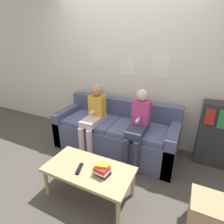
{
  "coord_description": "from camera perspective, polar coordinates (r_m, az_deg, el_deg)",
  "views": [
    {
      "loc": [
        1.05,
        -1.82,
        1.71
      ],
      "look_at": [
        0.0,
        0.36,
        0.72
      ],
      "focal_mm": 28.0,
      "sensor_mm": 36.0,
      "label": 1
    }
  ],
  "objects": [
    {
      "name": "person_right",
      "position": [
        2.46,
        8.47,
        -4.2
      ],
      "size": [
        0.24,
        0.53,
        1.1
      ],
      "color": "#33384C",
      "rests_on": "ground_plane"
    },
    {
      "name": "storage_box",
      "position": [
        2.11,
        28.76,
        -27.54
      ],
      "size": [
        0.34,
        0.33,
        0.36
      ],
      "color": "tan",
      "rests_on": "ground_plane"
    },
    {
      "name": "coffee_table",
      "position": [
        2.09,
        -7.59,
        -18.65
      ],
      "size": [
        0.99,
        0.5,
        0.39
      ],
      "color": "tan",
      "rests_on": "ground_plane"
    },
    {
      "name": "ground_plane",
      "position": [
        2.71,
        -3.46,
        -16.97
      ],
      "size": [
        10.0,
        10.0,
        0.0
      ],
      "primitive_type": "plane",
      "color": "#4C4742"
    },
    {
      "name": "wall_back",
      "position": [
        3.01,
        5.22,
        14.35
      ],
      "size": [
        8.0,
        0.06,
        2.6
      ],
      "color": "silver",
      "rests_on": "ground_plane"
    },
    {
      "name": "tv_remote",
      "position": [
        2.05,
        -10.57,
        -17.71
      ],
      "size": [
        0.09,
        0.17,
        0.02
      ],
      "rotation": [
        0.0,
        0.0,
        0.31
      ],
      "color": "black",
      "rests_on": "coffee_table"
    },
    {
      "name": "bookshelf",
      "position": [
        2.91,
        31.07,
        -6.3
      ],
      "size": [
        0.49,
        0.28,
        0.94
      ],
      "color": "#2D2D33",
      "rests_on": "ground_plane"
    },
    {
      "name": "person_left",
      "position": [
        2.73,
        -6.03,
        -0.94
      ],
      "size": [
        0.24,
        0.53,
        1.1
      ],
      "color": "silver",
      "rests_on": "ground_plane"
    },
    {
      "name": "book_stack",
      "position": [
        1.94,
        -3.31,
        -18.35
      ],
      "size": [
        0.19,
        0.15,
        0.12
      ],
      "color": "black",
      "rests_on": "coffee_table"
    },
    {
      "name": "couch",
      "position": [
        2.9,
        1.11,
        -6.98
      ],
      "size": [
        1.95,
        0.76,
        0.8
      ],
      "color": "#4C5175",
      "rests_on": "ground_plane"
    }
  ]
}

